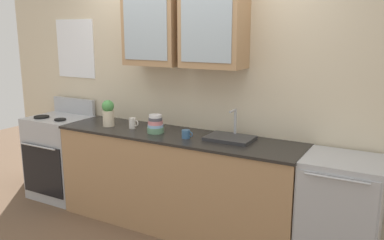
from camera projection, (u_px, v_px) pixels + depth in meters
The scene contains 10 objects.
ground_plane at pixel (176, 226), 3.94m from camera, with size 10.00×10.00×0.00m, color brown.
back_wall_unit at pixel (192, 73), 3.89m from camera, with size 4.94×0.41×2.73m.
counter at pixel (176, 181), 3.84m from camera, with size 2.41×0.60×0.93m.
stove_range at pixel (61, 156), 4.57m from camera, with size 0.64×0.59×1.11m.
sink_faucet at pixel (230, 137), 3.54m from camera, with size 0.41×0.29×0.26m.
bowl_stack at pixel (156, 124), 3.78m from camera, with size 0.16×0.16×0.17m.
vase at pixel (108, 113), 4.03m from camera, with size 0.12×0.12×0.27m.
cup_near_sink at pixel (186, 134), 3.59m from camera, with size 0.11×0.08×0.08m.
cup_near_bowls at pixel (133, 123), 3.96m from camera, with size 0.11×0.07×0.10m.
dishwasher at pixel (339, 216), 3.12m from camera, with size 0.59×0.59×0.93m.
Camera 1 is at (1.90, -3.08, 1.86)m, focal length 37.58 mm.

